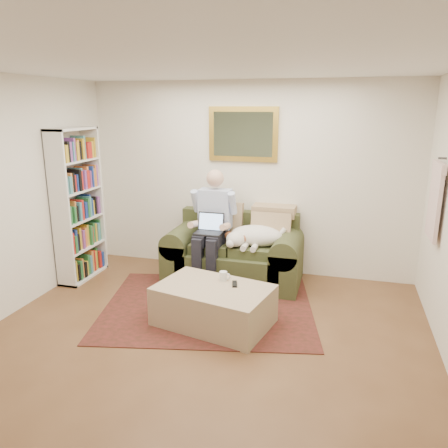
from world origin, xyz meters
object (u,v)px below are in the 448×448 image
at_px(laptop, 210,227).
at_px(coffee_mug, 223,276).
at_px(sofa, 234,259).
at_px(bookshelf, 78,205).
at_px(ottoman, 214,305).
at_px(seated_man, 211,229).
at_px(sleeping_dog, 257,236).

xyz_separation_m(laptop, coffee_mug, (0.41, -0.82, -0.30)).
xyz_separation_m(sofa, bookshelf, (-2.02, -0.42, 0.70)).
xyz_separation_m(laptop, ottoman, (0.36, -1.01, -0.56)).
relative_size(seated_man, ottoman, 1.26).
distance_m(laptop, bookshelf, 1.78).
distance_m(seated_man, sleeping_dog, 0.59).
bearing_deg(seated_man, laptop, -90.00).
distance_m(seated_man, ottoman, 1.25).
bearing_deg(bookshelf, sleeping_dog, 8.11).
bearing_deg(bookshelf, ottoman, -21.23).
distance_m(sofa, sleeping_dog, 0.49).
distance_m(seated_man, coffee_mug, 1.01).
bearing_deg(sofa, bookshelf, -168.21).
xyz_separation_m(seated_man, ottoman, (0.36, -1.08, -0.53)).
height_order(seated_man, ottoman, seated_man).
bearing_deg(ottoman, sofa, 94.21).
relative_size(laptop, bookshelf, 0.17).
relative_size(seated_man, bookshelf, 0.74).
bearing_deg(ottoman, coffee_mug, 75.30).
height_order(laptop, ottoman, laptop).
bearing_deg(sleeping_dog, bookshelf, -171.89).
height_order(sofa, coffee_mug, sofa).
relative_size(coffee_mug, bookshelf, 0.05).
relative_size(ottoman, bookshelf, 0.59).
distance_m(sofa, seated_man, 0.53).
distance_m(seated_man, laptop, 0.08).
relative_size(sofa, seated_man, 1.19).
height_order(seated_man, laptop, seated_man).
xyz_separation_m(coffee_mug, bookshelf, (-2.16, 0.62, 0.52)).
distance_m(laptop, coffee_mug, 0.96).
bearing_deg(seated_man, coffee_mug, -65.30).
bearing_deg(seated_man, sleeping_dog, 7.13).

